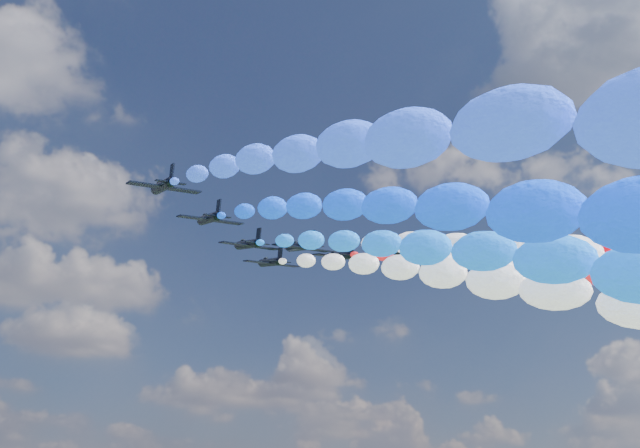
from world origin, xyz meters
name	(u,v)px	position (x,y,z in m)	size (l,w,h in m)	color
jet_0	(163,186)	(-28.46, -6.81, 95.08)	(9.58, 12.85, 2.83)	black
trail_0	(461,171)	(-28.46, -73.37, 73.36)	(6.32, 128.80, 47.44)	#2854FF
jet_1	(209,218)	(-18.52, 3.35, 95.08)	(9.58, 12.85, 2.83)	black
trail_1	(493,239)	(-18.52, -63.21, 73.36)	(6.32, 128.80, 47.44)	#0E47FF
jet_2	(248,244)	(-8.56, 13.15, 95.08)	(9.58, 12.85, 2.83)	black
trail_2	(517,283)	(-8.56, -53.41, 73.36)	(6.32, 128.80, 47.44)	#136CF8
jet_3	(300,246)	(-0.39, 10.50, 95.08)	(9.58, 12.85, 2.83)	black
trail_3	(609,286)	(-0.39, -56.06, 73.36)	(6.32, 128.80, 47.44)	white
jet_4	(270,262)	(-1.10, 21.49, 95.08)	(9.58, 12.85, 2.83)	black
trail_4	(524,310)	(-1.10, -45.07, 73.36)	(6.32, 128.80, 47.44)	white
jet_5	(339,256)	(7.93, 12.72, 95.08)	(9.58, 12.85, 2.83)	black
jet_6	(408,251)	(16.86, 5.23, 95.08)	(9.58, 12.85, 2.83)	black
jet_7	(499,245)	(28.51, -4.19, 95.08)	(9.58, 12.85, 2.83)	black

